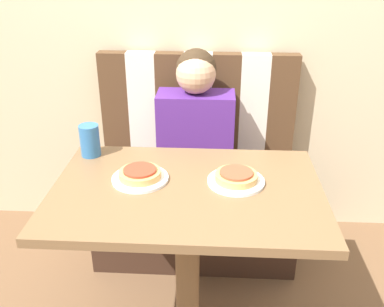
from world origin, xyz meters
The scene contains 10 objects.
wall_back centered at (0.00, 0.97, 1.30)m, with size 7.00×0.05×2.60m.
booth_seat centered at (0.00, 0.65, 0.23)m, with size 1.08×0.53×0.46m.
booth_backrest centered at (0.00, 0.88, 0.77)m, with size 1.08×0.08×0.63m.
dining_table centered at (0.00, 0.00, 0.67)m, with size 1.02×0.69×0.78m.
person centered at (0.00, 0.66, 0.80)m, with size 0.39×0.22×0.69m.
plate_left centered at (-0.18, 0.05, 0.79)m, with size 0.22×0.22×0.01m.
plate_right centered at (0.18, 0.05, 0.79)m, with size 0.22×0.22×0.01m.
pizza_left centered at (-0.18, 0.05, 0.81)m, with size 0.16×0.16×0.04m.
pizza_right centered at (0.18, 0.05, 0.81)m, with size 0.16×0.16×0.04m.
drinking_cup centered at (-0.43, 0.25, 0.85)m, with size 0.08×0.08×0.14m.
Camera 1 is at (0.10, -1.38, 1.60)m, focal length 40.00 mm.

